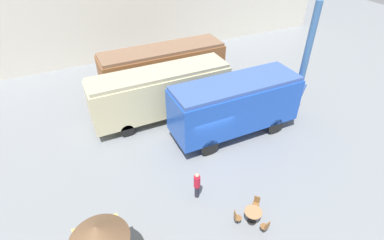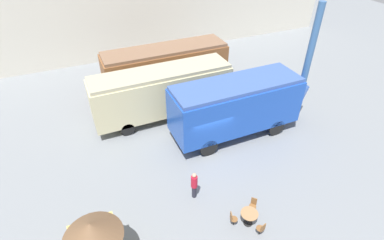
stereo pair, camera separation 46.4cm
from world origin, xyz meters
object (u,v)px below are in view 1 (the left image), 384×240
cafe_chair_0 (256,203)px  passenger_coach_wooden (163,64)px  passenger_coach_vintage (161,91)px  visitor_person (197,184)px  cafe_table_near (253,214)px  streamlined_locomotive (245,101)px

cafe_chair_0 → passenger_coach_wooden: bearing=-134.5°
passenger_coach_vintage → cafe_chair_0: size_ratio=11.06×
passenger_coach_wooden → visitor_person: size_ratio=6.00×
passenger_coach_vintage → cafe_table_near: size_ratio=11.48×
cafe_table_near → cafe_chair_0: cafe_chair_0 is taller
cafe_chair_0 → visitor_person: 3.08m
cafe_table_near → cafe_chair_0: (0.58, 0.54, -0.09)m
passenger_coach_vintage → visitor_person: 7.82m
streamlined_locomotive → cafe_table_near: bearing=-119.7°
passenger_coach_vintage → streamlined_locomotive: (4.40, -3.76, 0.16)m
passenger_coach_vintage → cafe_chair_0: 9.90m
streamlined_locomotive → passenger_coach_wooden: bearing=108.3°
streamlined_locomotive → visitor_person: bearing=-144.0°
cafe_table_near → cafe_chair_0: 0.80m
passenger_coach_wooden → cafe_table_near: size_ratio=12.03×
cafe_table_near → passenger_coach_vintage: bearing=94.0°
passenger_coach_vintage → cafe_table_near: passenger_coach_vintage is taller
passenger_coach_vintage → visitor_person: size_ratio=5.72×
passenger_coach_wooden → cafe_table_near: bearing=-94.2°
passenger_coach_vintage → cafe_chair_0: (1.30, -9.69, -1.58)m
visitor_person → passenger_coach_wooden: bearing=76.9°
passenger_coach_wooden → cafe_chair_0: passenger_coach_wooden is taller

